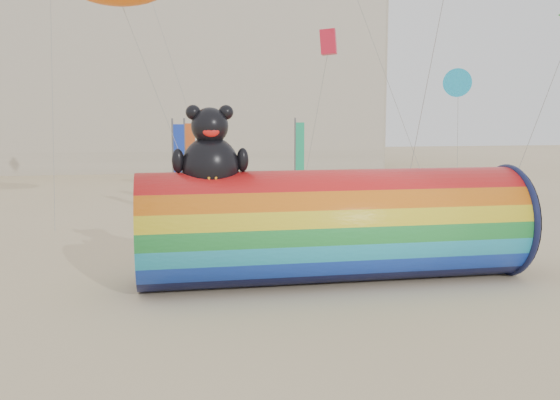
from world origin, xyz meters
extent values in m
plane|color=#CCB58C|center=(0.00, 0.00, 0.00)|extent=(160.00, 160.00, 0.00)
cube|color=#B7AD99|center=(-12.00, 46.00, 10.00)|extent=(60.00, 15.00, 20.00)
cube|color=#28303D|center=(-12.00, 38.44, 10.50)|extent=(59.50, 0.12, 17.00)
cylinder|color=red|center=(1.85, -0.71, 1.82)|extent=(12.49, 3.64, 3.64)
torus|color=#0F1438|center=(7.97, -0.71, 1.82)|extent=(0.25, 3.82, 3.82)
cylinder|color=black|center=(8.12, -0.71, 1.82)|extent=(0.06, 3.61, 3.61)
ellipsoid|color=black|center=(-2.10, -0.71, 3.80)|extent=(1.78, 1.59, 1.87)
ellipsoid|color=#EFAC19|center=(-2.10, -1.28, 3.70)|extent=(0.92, 0.40, 0.80)
sphere|color=black|center=(-2.10, -0.71, 5.05)|extent=(1.15, 1.15, 1.15)
sphere|color=black|center=(-2.60, -0.71, 5.47)|extent=(0.46, 0.46, 0.46)
sphere|color=black|center=(-1.60, -0.71, 5.47)|extent=(0.46, 0.46, 0.46)
ellipsoid|color=red|center=(-2.10, -1.18, 4.89)|extent=(0.50, 0.18, 0.32)
ellipsoid|color=black|center=(-3.09, -0.81, 4.01)|extent=(0.37, 0.37, 0.75)
ellipsoid|color=black|center=(-1.11, -0.81, 4.01)|extent=(0.37, 0.37, 0.75)
imported|color=#53555A|center=(6.68, 1.62, 0.93)|extent=(0.70, 0.48, 1.86)
ellipsoid|color=#400B0C|center=(6.60, 0.23, 0.20)|extent=(1.17, 0.99, 0.41)
ellipsoid|color=#400B0C|center=(7.30, 0.03, 0.17)|extent=(0.99, 0.84, 0.34)
ellipsoid|color=#400B0C|center=(6.00, 0.38, 0.16)|extent=(0.91, 0.77, 0.32)
ellipsoid|color=#400B0C|center=(6.90, 0.63, 0.14)|extent=(0.78, 0.66, 0.27)
ellipsoid|color=#400B0C|center=(7.80, 0.33, 0.13)|extent=(0.73, 0.62, 0.25)
cylinder|color=#59595E|center=(-3.02, 12.99, 2.60)|extent=(0.10, 0.10, 5.20)
cube|color=#1733AE|center=(-2.71, 12.99, 2.65)|extent=(0.56, 0.06, 4.50)
cylinder|color=#59595E|center=(-2.31, 15.75, 2.60)|extent=(0.10, 0.10, 5.20)
cube|color=#C84D1C|center=(-2.00, 15.75, 2.65)|extent=(0.56, 0.06, 4.50)
cylinder|color=#59595E|center=(4.74, 18.82, 2.60)|extent=(0.10, 0.10, 5.20)
cube|color=#189E68|center=(5.05, 18.82, 2.65)|extent=(0.56, 0.06, 4.50)
cube|color=red|center=(4.76, 10.99, 8.99)|extent=(0.76, 0.76, 1.21)
cone|color=#1CACE2|center=(12.06, 11.45, 7.05)|extent=(1.49, 1.49, 1.34)
camera|label=1|loc=(-3.54, -19.96, 5.41)|focal=40.00mm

